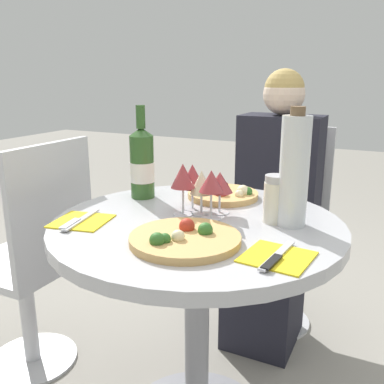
# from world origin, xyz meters

# --- Properties ---
(dining_table) EXTENTS (0.85, 0.85, 0.72)m
(dining_table) POSITION_xyz_m (0.00, 0.00, 0.56)
(dining_table) COLOR gray
(dining_table) RESTS_ON ground_plane
(chair_behind_diner) EXTENTS (0.39, 0.39, 0.91)m
(chair_behind_diner) POSITION_xyz_m (0.05, 0.79, 0.44)
(chair_behind_diner) COLOR silver
(chair_behind_diner) RESTS_ON ground_plane
(seated_diner) EXTENTS (0.34, 0.41, 1.16)m
(seated_diner) POSITION_xyz_m (0.05, 0.65, 0.52)
(seated_diner) COLOR black
(seated_diner) RESTS_ON ground_plane
(chair_empty_side) EXTENTS (0.39, 0.39, 0.91)m
(chair_empty_side) POSITION_xyz_m (-0.68, 0.01, 0.44)
(chair_empty_side) COLOR silver
(chair_empty_side) RESTS_ON ground_plane
(pizza_large) EXTENTS (0.28, 0.28, 0.05)m
(pizza_large) POSITION_xyz_m (0.04, -0.17, 0.74)
(pizza_large) COLOR tan
(pizza_large) RESTS_ON dining_table
(pizza_small_far) EXTENTS (0.24, 0.24, 0.05)m
(pizza_small_far) POSITION_xyz_m (-0.02, 0.26, 0.74)
(pizza_small_far) COLOR tan
(pizza_small_far) RESTS_ON dining_table
(wine_bottle) EXTENTS (0.08, 0.08, 0.31)m
(wine_bottle) POSITION_xyz_m (-0.28, 0.14, 0.84)
(wine_bottle) COLOR #2D5623
(wine_bottle) RESTS_ON dining_table
(tall_carafe) EXTENTS (0.08, 0.08, 0.33)m
(tall_carafe) POSITION_xyz_m (0.25, 0.09, 0.88)
(tall_carafe) COLOR silver
(tall_carafe) RESTS_ON dining_table
(sugar_shaker) EXTENTS (0.06, 0.06, 0.14)m
(sugar_shaker) POSITION_xyz_m (0.20, 0.09, 0.79)
(sugar_shaker) COLOR silver
(sugar_shaker) RESTS_ON dining_table
(wine_glass_back_left) EXTENTS (0.08, 0.08, 0.14)m
(wine_glass_back_left) POSITION_xyz_m (-0.06, 0.10, 0.83)
(wine_glass_back_left) COLOR silver
(wine_glass_back_left) RESTS_ON dining_table
(wine_glass_center) EXTENTS (0.07, 0.07, 0.14)m
(wine_glass_center) POSITION_xyz_m (-0.02, 0.06, 0.82)
(wine_glass_center) COLOR silver
(wine_glass_center) RESTS_ON dining_table
(wine_glass_front_left) EXTENTS (0.07, 0.07, 0.16)m
(wine_glass_front_left) POSITION_xyz_m (-0.06, 0.03, 0.84)
(wine_glass_front_left) COLOR silver
(wine_glass_front_left) RESTS_ON dining_table
(wine_glass_back_right) EXTENTS (0.08, 0.08, 0.13)m
(wine_glass_back_right) POSITION_xyz_m (0.03, 0.10, 0.82)
(wine_glass_back_right) COLOR silver
(wine_glass_back_right) RESTS_ON dining_table
(wine_glass_front_right) EXTENTS (0.07, 0.07, 0.15)m
(wine_glass_front_right) POSITION_xyz_m (0.03, 0.03, 0.83)
(wine_glass_front_right) COLOR silver
(wine_glass_front_right) RESTS_ON dining_table
(place_setting_left) EXTENTS (0.18, 0.19, 0.01)m
(place_setting_left) POSITION_xyz_m (-0.30, -0.16, 0.73)
(place_setting_left) COLOR yellow
(place_setting_left) RESTS_ON dining_table
(place_setting_right) EXTENTS (0.16, 0.19, 0.01)m
(place_setting_right) POSITION_xyz_m (0.28, -0.15, 0.73)
(place_setting_right) COLOR yellow
(place_setting_right) RESTS_ON dining_table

